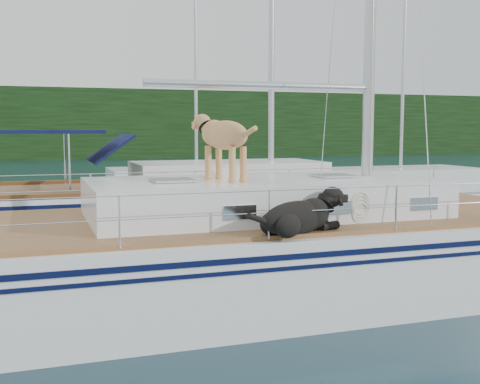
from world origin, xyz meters
name	(u,v)px	position (x,y,z in m)	size (l,w,h in m)	color
ground	(213,300)	(0.00, 0.00, 0.00)	(120.00, 120.00, 0.00)	black
tree_line	(63,124)	(0.00, 45.00, 3.00)	(90.00, 3.00, 6.00)	black
shore_bank	(63,152)	(0.00, 46.20, 0.60)	(92.00, 1.00, 1.20)	#595147
main_sailboat	(219,255)	(0.09, -0.01, 0.68)	(12.00, 4.02, 14.01)	white
neighbor_sailboat	(187,206)	(1.17, 6.29, 0.63)	(11.00, 3.50, 13.30)	white
bg_boat_center	(197,179)	(4.00, 16.00, 0.45)	(7.20, 3.00, 11.65)	white
bg_boat_east	(400,180)	(12.00, 13.00, 0.46)	(6.40, 3.00, 11.65)	white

